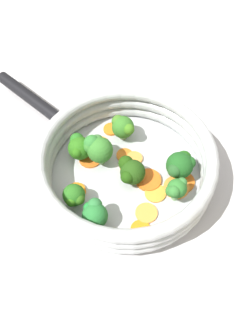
{
  "coord_description": "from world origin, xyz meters",
  "views": [
    {
      "loc": [
        0.3,
        -0.02,
        0.49
      ],
      "look_at": [
        0.0,
        0.0,
        0.03
      ],
      "focal_mm": 35.0,
      "sensor_mm": 36.0,
      "label": 1
    }
  ],
  "objects": [
    {
      "name": "broccoli_floret_6",
      "position": [
        0.01,
        0.01,
        0.04
      ],
      "size": [
        0.05,
        0.04,
        0.05
      ],
      "color": "#619854",
      "rests_on": "skillet"
    },
    {
      "name": "broccoli_floret_1",
      "position": [
        -0.08,
        0.0,
        0.04
      ],
      "size": [
        0.04,
        0.04,
        0.05
      ],
      "color": "#7E965C",
      "rests_on": "skillet"
    },
    {
      "name": "ground_plane",
      "position": [
        0.0,
        0.0,
        0.0
      ],
      "size": [
        4.0,
        4.0,
        0.0
      ],
      "primitive_type": "plane",
      "color": "#BBB8BA"
    },
    {
      "name": "broccoli_floret_2",
      "position": [
        0.09,
        -0.05,
        0.04
      ],
      "size": [
        0.04,
        0.04,
        0.05
      ],
      "color": "#82AA5E",
      "rests_on": "skillet"
    },
    {
      "name": "skillet_rim_wall",
      "position": [
        0.0,
        0.0,
        0.05
      ],
      "size": [
        0.3,
        0.3,
        0.06
      ],
      "color": "#B5B9BA",
      "rests_on": "skillet"
    },
    {
      "name": "carrot_slice_3",
      "position": [
        0.08,
        0.03,
        0.02
      ],
      "size": [
        0.04,
        0.04,
        0.0
      ],
      "primitive_type": "cylinder",
      "rotation": [
        0.0,
        0.0,
        6.01
      ],
      "color": "#F9943A",
      "rests_on": "skillet"
    },
    {
      "name": "skillet",
      "position": [
        0.0,
        0.0,
        0.01
      ],
      "size": [
        0.27,
        0.27,
        0.01
      ],
      "primitive_type": "cylinder",
      "color": "#B2B5B7",
      "rests_on": "ground_plane"
    },
    {
      "name": "carrot_slice_12",
      "position": [
        0.03,
        -0.09,
        0.02
      ],
      "size": [
        0.04,
        0.04,
        0.01
      ],
      "primitive_type": "cylinder",
      "rotation": [
        0.0,
        0.0,
        0.61
      ],
      "color": "orange",
      "rests_on": "skillet"
    },
    {
      "name": "carrot_slice_10",
      "position": [
        -0.03,
        0.02,
        0.02
      ],
      "size": [
        0.03,
        0.03,
        0.0
      ],
      "primitive_type": "cylinder",
      "rotation": [
        0.0,
        0.0,
        2.97
      ],
      "color": "orange",
      "rests_on": "skillet"
    },
    {
      "name": "carrot_slice_6",
      "position": [
        0.04,
        0.05,
        0.02
      ],
      "size": [
        0.05,
        0.05,
        0.0
      ],
      "primitive_type": "cylinder",
      "rotation": [
        0.0,
        0.0,
        5.29
      ],
      "color": "orange",
      "rests_on": "skillet"
    },
    {
      "name": "carrot_slice_0",
      "position": [
        -0.1,
        -0.02,
        0.02
      ],
      "size": [
        0.03,
        0.03,
        0.0
      ],
      "primitive_type": "cylinder",
      "rotation": [
        0.0,
        0.0,
        1.65
      ],
      "color": "orange",
      "rests_on": "skillet"
    },
    {
      "name": "broccoli_floret_5",
      "position": [
        0.05,
        -0.09,
        0.04
      ],
      "size": [
        0.04,
        0.04,
        0.04
      ],
      "color": "#799A4F",
      "rests_on": "skillet"
    },
    {
      "name": "broccoli_floret_0",
      "position": [
        0.01,
        0.09,
        0.05
      ],
      "size": [
        0.05,
        0.05,
        0.05
      ],
      "color": "#6A8C50",
      "rests_on": "skillet"
    },
    {
      "name": "carrot_slice_1",
      "position": [
        0.03,
        0.09,
        0.02
      ],
      "size": [
        0.05,
        0.05,
        0.0
      ],
      "primitive_type": "cylinder",
      "rotation": [
        0.0,
        0.0,
        3.35
      ],
      "color": "orange",
      "rests_on": "skillet"
    },
    {
      "name": "carrot_slice_5",
      "position": [
        -0.03,
        -0.06,
        0.02
      ],
      "size": [
        0.05,
        0.05,
        0.0
      ],
      "primitive_type": "cylinder",
      "rotation": [
        0.0,
        0.0,
        1.17
      ],
      "color": "orange",
      "rests_on": "skillet"
    },
    {
      "name": "skillet_rivet_right",
      "position": [
        -0.07,
        -0.11,
        0.02
      ],
      "size": [
        0.01,
        0.01,
        0.01
      ],
      "primitive_type": "sphere",
      "color": "#B7B3BB",
      "rests_on": "skillet"
    },
    {
      "name": "carrot_slice_2",
      "position": [
        0.02,
        0.04,
        0.02
      ],
      "size": [
        0.06,
        0.06,
        0.01
      ],
      "primitive_type": "cylinder",
      "rotation": [
        0.0,
        0.0,
        0.97
      ],
      "color": "orange",
      "rests_on": "skillet"
    },
    {
      "name": "broccoli_floret_3",
      "position": [
        -0.04,
        -0.08,
        0.04
      ],
      "size": [
        0.05,
        0.05,
        0.05
      ],
      "color": "#8BAA6A",
      "rests_on": "skillet"
    },
    {
      "name": "skillet_rivet_left",
      "position": [
        -0.11,
        -0.07,
        0.02
      ],
      "size": [
        0.01,
        0.01,
        0.01
      ],
      "primitive_type": "sphere",
      "color": "#B3B7B8",
      "rests_on": "skillet"
    },
    {
      "name": "carrot_slice_9",
      "position": [
        -0.01,
        0.01,
        0.02
      ],
      "size": [
        0.05,
        0.05,
        0.0
      ],
      "primitive_type": "cylinder",
      "rotation": [
        0.0,
        0.0,
        0.83
      ],
      "color": "orange",
      "rests_on": "skillet"
    },
    {
      "name": "broccoli_floret_4",
      "position": [
        0.05,
        0.08,
        0.05
      ],
      "size": [
        0.03,
        0.04,
        0.05
      ],
      "color": "#81AC6D",
      "rests_on": "skillet"
    },
    {
      "name": "carrot_slice_4",
      "position": [
        -0.07,
        -0.04,
        0.02
      ],
      "size": [
        0.03,
        0.03,
        0.0
      ],
      "primitive_type": "cylinder",
      "rotation": [
        0.0,
        0.0,
        1.62
      ],
      "color": "orange",
      "rests_on": "skillet"
    },
    {
      "name": "carrot_slice_7",
      "position": [
        0.11,
        0.02,
        0.02
      ],
      "size": [
        0.04,
        0.04,
        0.0
      ],
      "primitive_type": "cylinder",
      "rotation": [
        0.0,
        0.0,
        3.0
      ],
      "color": "orange",
      "rests_on": "skillet"
    },
    {
      "name": "carrot_slice_8",
      "position": [
        -0.04,
        -0.0,
        0.02
      ],
      "size": [
        0.03,
        0.03,
        0.0
      ],
      "primitive_type": "cylinder",
      "rotation": [
        0.0,
        0.0,
        3.16
      ],
      "color": "orange",
      "rests_on": "skillet"
    },
    {
      "name": "broccoli_floret_7",
      "position": [
        -0.03,
        -0.05,
        0.05
      ],
      "size": [
        0.05,
        0.05,
        0.06
      ],
      "color": "#709D60",
      "rests_on": "skillet"
    },
    {
      "name": "skillet_handle",
      "position": [
        -0.17,
        -0.17,
        0.03
      ],
      "size": [
        0.16,
        0.16,
        0.02
      ],
      "primitive_type": "cylinder",
      "rotation": [
        1.57,
        0.0,
        5.49
      ],
      "color": "black",
      "rests_on": "skillet"
    },
    {
      "name": "carrot_slice_11",
      "position": [
        0.04,
        0.08,
        0.02
      ],
      "size": [
        0.05,
        0.05,
        0.0
      ],
      "primitive_type": "cylinder",
      "rotation": [
        0.0,
        0.0,
        4.44
      ],
      "color": "orange",
      "rests_on": "skillet"
    }
  ]
}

